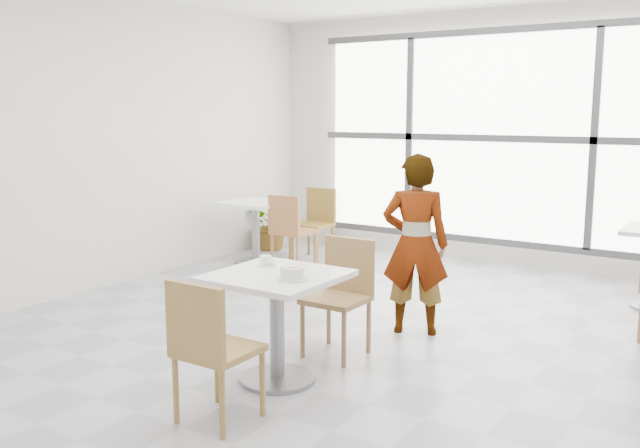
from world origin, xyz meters
The scene contains 14 objects.
floor centered at (0.00, 0.00, 0.00)m, with size 7.00×7.00×0.00m, color #9E9EA5.
wall_back centered at (0.00, 3.50, 1.50)m, with size 6.00×6.00×0.00m, color silver.
wall_left centered at (-3.00, 0.00, 1.50)m, with size 7.00×7.00×0.00m, color silver.
window centered at (0.00, 3.44, 1.50)m, with size 4.60×0.07×2.52m.
main_table centered at (0.04, -0.88, 0.52)m, with size 0.80×0.80×0.75m.
chair_near centered at (0.11, -1.63, 0.50)m, with size 0.42×0.42×0.87m.
chair_far centered at (0.10, -0.16, 0.50)m, with size 0.42×0.42×0.87m.
oatmeal_bowl centered at (0.22, -0.95, 0.79)m, with size 0.21×0.21×0.09m.
coffee_cup centered at (-0.17, -0.73, 0.78)m, with size 0.16×0.13×0.07m.
person centered at (0.36, 0.58, 0.74)m, with size 0.54×0.36×1.48m, color black.
bg_table_left centered at (-2.38, 1.91, 0.49)m, with size 0.70×0.70×0.75m.
bg_chair_left_near centered at (-1.85, 1.87, 0.50)m, with size 0.42×0.42×0.87m.
bg_chair_left_far centered at (-1.93, 2.56, 0.50)m, with size 0.42×0.42×0.87m.
plant_left centered at (-2.70, 2.67, 0.35)m, with size 0.62×0.54×0.69m, color #467542.
Camera 1 is at (2.72, -4.44, 1.82)m, focal length 38.54 mm.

